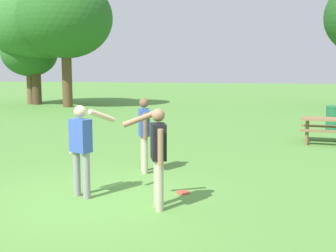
% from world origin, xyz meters
% --- Properties ---
extents(ground_plane, '(120.00, 120.00, 0.00)m').
position_xyz_m(ground_plane, '(0.00, 0.00, 0.00)').
color(ground_plane, '#568E3D').
extents(person_thrower, '(0.34, 0.57, 1.64)m').
position_xyz_m(person_thrower, '(0.30, 2.08, 0.94)').
color(person_thrower, '#B7AD93').
rests_on(person_thrower, ground).
extents(person_catcher, '(0.81, 0.58, 1.64)m').
position_xyz_m(person_catcher, '(1.20, -0.25, 0.96)').
color(person_catcher, '#B7AD93').
rests_on(person_catcher, ground).
extents(person_bystander, '(0.80, 0.59, 1.64)m').
position_xyz_m(person_bystander, '(-0.26, 0.06, 0.96)').
color(person_bystander, gray).
rests_on(person_bystander, ground).
extents(frisbee, '(0.24, 0.24, 0.03)m').
position_xyz_m(frisbee, '(1.43, 0.70, 0.01)').
color(frisbee, '#E04733').
rests_on(frisbee, ground).
extents(picnic_table_near, '(1.83, 1.58, 0.77)m').
position_xyz_m(picnic_table_near, '(4.79, 6.95, 0.56)').
color(picnic_table_near, olive).
rests_on(picnic_table_near, ground).
extents(trash_can_further_along, '(0.59, 0.59, 0.96)m').
position_xyz_m(trash_can_further_along, '(5.25, 9.41, 0.48)').
color(trash_can_further_along, '#1E663D').
rests_on(trash_can_further_along, ground).
extents(tree_tall_left, '(3.49, 3.49, 4.74)m').
position_xyz_m(tree_tall_left, '(-11.86, 18.04, 3.22)').
color(tree_tall_left, brown).
rests_on(tree_tall_left, ground).
extents(tree_broad_center, '(5.49, 5.49, 7.33)m').
position_xyz_m(tree_broad_center, '(-11.35, 17.86, 4.96)').
color(tree_broad_center, '#4C3823').
rests_on(tree_broad_center, ground).
extents(tree_far_right, '(5.48, 5.48, 7.51)m').
position_xyz_m(tree_far_right, '(-8.65, 16.66, 5.16)').
color(tree_far_right, brown).
rests_on(tree_far_right, ground).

